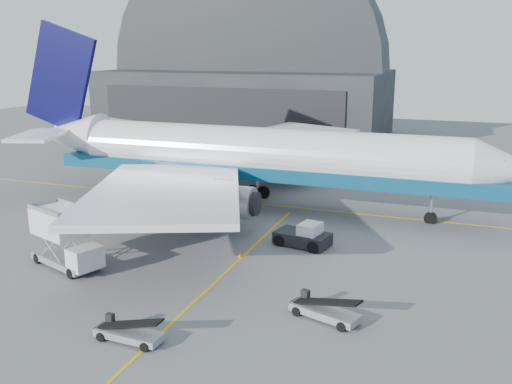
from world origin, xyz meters
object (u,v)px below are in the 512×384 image
at_px(pushback_tug, 304,237).
at_px(belt_loader_b, 324,311).
at_px(catering_truck, 64,239).
at_px(airliner, 246,155).
at_px(belt_loader_a, 128,333).

xyz_separation_m(pushback_tug, belt_loader_b, (4.68, -12.52, -0.23)).
bearing_deg(belt_loader_b, pushback_tug, 129.15).
bearing_deg(pushback_tug, catering_truck, -133.92).
distance_m(catering_truck, belt_loader_b, 20.72).
relative_size(airliner, pushback_tug, 11.13).
height_order(catering_truck, belt_loader_b, catering_truck).
distance_m(airliner, pushback_tug, 14.33).
bearing_deg(belt_loader_a, catering_truck, 145.28).
xyz_separation_m(airliner, belt_loader_a, (3.82, -29.05, -4.90)).
height_order(catering_truck, pushback_tug, catering_truck).
distance_m(pushback_tug, belt_loader_a, 19.67).
distance_m(pushback_tug, belt_loader_b, 13.36).
distance_m(airliner, catering_truck, 22.15).
height_order(catering_truck, belt_loader_a, catering_truck).
height_order(airliner, pushback_tug, airliner).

